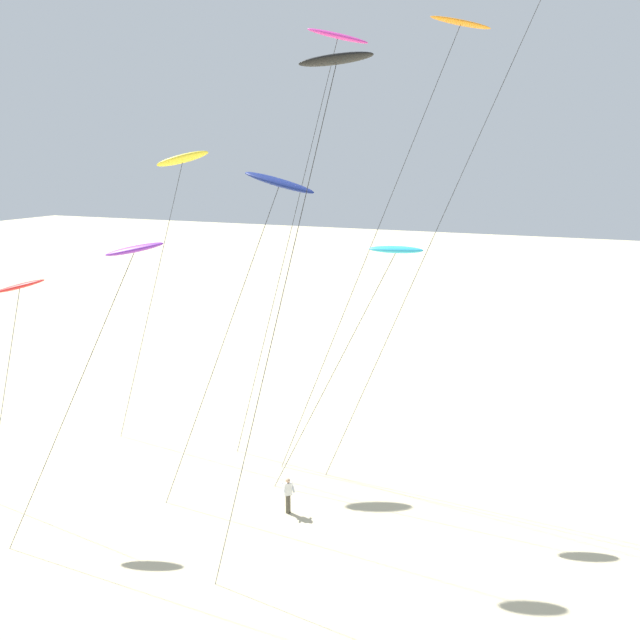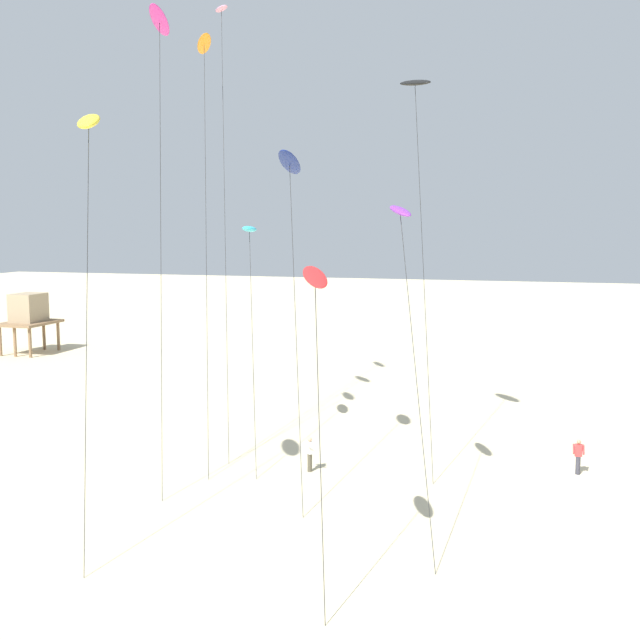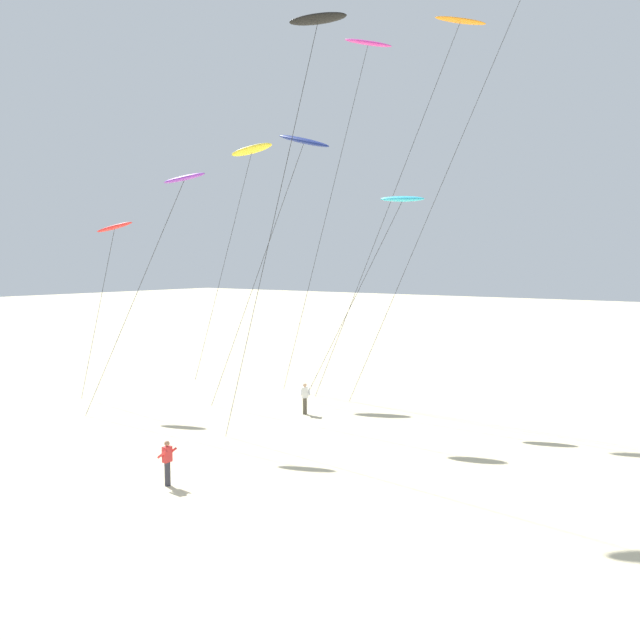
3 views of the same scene
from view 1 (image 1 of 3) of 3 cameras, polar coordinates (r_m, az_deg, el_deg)
kite_navy at (r=29.55m, az=-3.39°, el=10.94°), size 6.55×2.85×15.11m
kite_black at (r=23.33m, az=1.24°, el=19.97°), size 5.29×2.92×18.93m
kite_red at (r=32.94m, az=-23.27°, el=2.38°), size 3.39×1.78×10.49m
kite_yellow at (r=37.98m, az=-11.15°, el=12.63°), size 5.27×2.81×16.08m
kite_purple at (r=26.73m, az=-15.00°, el=5.27°), size 6.47×3.11×12.60m
kite_magenta at (r=35.64m, az=1.35°, el=21.76°), size 6.40×2.92×21.62m
kite_cyan at (r=31.57m, az=6.14°, el=5.58°), size 6.42×2.98×11.73m
kite_orange at (r=34.30m, az=11.12°, el=22.10°), size 8.95×4.29×21.70m
kite_flyer_middle at (r=32.15m, az=-2.62°, el=-14.00°), size 0.73×0.73×1.67m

